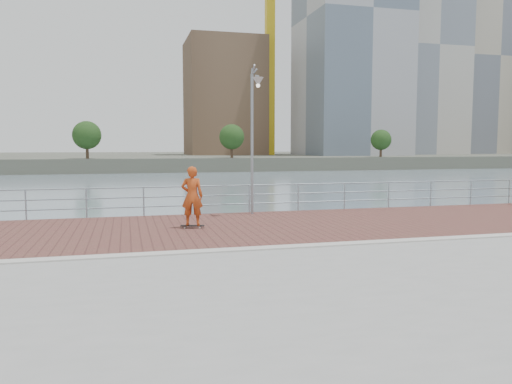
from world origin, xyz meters
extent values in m
plane|color=slate|center=(0.00, 0.00, -2.00)|extent=(400.00, 400.00, 0.00)
cube|color=gray|center=(0.00, -5.00, -1.00)|extent=(40.00, 24.00, 2.00)
cube|color=brown|center=(0.00, 3.60, 0.01)|extent=(40.00, 6.80, 0.02)
cube|color=#B7B5AD|center=(0.00, 0.00, 0.03)|extent=(40.00, 0.40, 0.06)
cube|color=#4C5142|center=(0.00, 122.50, -0.75)|extent=(320.00, 95.00, 2.50)
cylinder|color=#8C9EA8|center=(-7.18, 7.00, 0.55)|extent=(0.06, 0.06, 1.10)
cylinder|color=#8C9EA8|center=(-5.13, 7.00, 0.55)|extent=(0.06, 0.06, 1.10)
cylinder|color=#8C9EA8|center=(-3.08, 7.00, 0.55)|extent=(0.06, 0.06, 1.10)
cylinder|color=#8C9EA8|center=(-1.03, 7.00, 0.55)|extent=(0.06, 0.06, 1.10)
cylinder|color=#8C9EA8|center=(1.03, 7.00, 0.55)|extent=(0.06, 0.06, 1.10)
cylinder|color=#8C9EA8|center=(3.08, 7.00, 0.55)|extent=(0.06, 0.06, 1.10)
cylinder|color=#8C9EA8|center=(5.13, 7.00, 0.55)|extent=(0.06, 0.06, 1.10)
cylinder|color=#8C9EA8|center=(7.18, 7.00, 0.55)|extent=(0.06, 0.06, 1.10)
cylinder|color=#8C9EA8|center=(9.24, 7.00, 0.55)|extent=(0.06, 0.06, 1.10)
cylinder|color=#8C9EA8|center=(11.29, 7.00, 0.55)|extent=(0.06, 0.06, 1.10)
cylinder|color=#8C9EA8|center=(13.34, 7.00, 0.55)|extent=(0.06, 0.06, 1.10)
cylinder|color=#8C9EA8|center=(0.00, 7.00, 1.10)|extent=(39.00, 0.05, 0.05)
cylinder|color=#8C9EA8|center=(0.00, 7.00, 0.73)|extent=(39.00, 0.05, 0.05)
cylinder|color=#8C9EA8|center=(0.00, 7.00, 0.36)|extent=(39.00, 0.05, 0.05)
cylinder|color=gray|center=(1.02, 6.50, 2.69)|extent=(0.11, 0.11, 5.38)
cylinder|color=gray|center=(1.02, 6.05, 5.38)|extent=(0.06, 0.90, 0.06)
cone|color=#B2B2AD|center=(1.02, 5.60, 5.20)|extent=(0.39, 0.39, 0.31)
cube|color=black|center=(-1.67, 3.73, 0.09)|extent=(0.78, 0.36, 0.03)
cylinder|color=beige|center=(-1.92, 3.71, 0.05)|extent=(0.07, 0.05, 0.06)
cylinder|color=beige|center=(-1.44, 3.61, 0.05)|extent=(0.07, 0.05, 0.06)
cylinder|color=beige|center=(-1.89, 3.85, 0.05)|extent=(0.07, 0.05, 0.06)
cylinder|color=beige|center=(-1.41, 3.74, 0.05)|extent=(0.07, 0.05, 0.06)
imported|color=#BC4619|center=(-1.67, 3.73, 1.06)|extent=(0.78, 0.60, 1.91)
cube|color=gold|center=(30.00, 104.00, 25.50)|extent=(2.00, 2.00, 50.00)
cube|color=brown|center=(20.00, 110.00, 14.43)|extent=(18.00, 18.00, 27.85)
cube|color=#9E9EA3|center=(48.00, 98.00, 32.06)|extent=(22.00, 22.00, 63.12)
cube|color=#B2ADA3|center=(72.00, 108.00, 27.71)|extent=(20.00, 20.00, 54.41)
cube|color=#ADA38E|center=(95.00, 115.00, 27.07)|extent=(24.00, 22.00, 53.14)
cylinder|color=#473323|center=(-10.00, 77.00, 2.36)|extent=(0.50, 0.50, 3.71)
sphere|color=#193814|center=(-10.00, 77.00, 4.48)|extent=(4.77, 4.77, 4.77)
cylinder|color=#473323|center=(15.00, 77.00, 2.28)|extent=(0.50, 0.50, 3.55)
sphere|color=#193814|center=(15.00, 77.00, 4.31)|extent=(4.57, 4.57, 4.57)
cylinder|color=#473323|center=(45.00, 77.00, 2.07)|extent=(0.50, 0.50, 3.14)
sphere|color=#193814|center=(45.00, 77.00, 3.86)|extent=(4.03, 4.03, 4.03)
camera|label=1|loc=(-3.69, -12.15, 2.65)|focal=35.00mm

